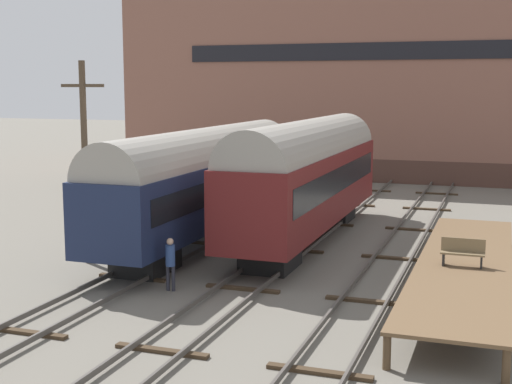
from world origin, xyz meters
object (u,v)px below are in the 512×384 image
train_car_navy (205,177)px  utility_pole (85,159)px  train_car_maroon (307,173)px  bench (463,251)px  person_worker (170,259)px

train_car_navy → utility_pole: size_ratio=2.18×
train_car_maroon → utility_pole: size_ratio=2.04×
train_car_maroon → bench: size_ratio=11.28×
train_car_navy → person_worker: train_car_navy is taller
person_worker → utility_pole: (-4.71, 2.41, 2.94)m
person_worker → utility_pole: size_ratio=0.23×
train_car_maroon → utility_pole: 9.65m
train_car_maroon → person_worker: size_ratio=8.76×
train_car_navy → bench: size_ratio=12.06×
train_car_navy → train_car_maroon: 4.49m
train_car_maroon → bench: train_car_maroon is taller
train_car_navy → train_car_maroon: (4.18, 1.63, 0.20)m
bench → train_car_maroon: bearing=138.1°
train_car_maroon → train_car_navy: bearing=-158.7°
train_car_navy → bench: (11.16, -4.64, -1.39)m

